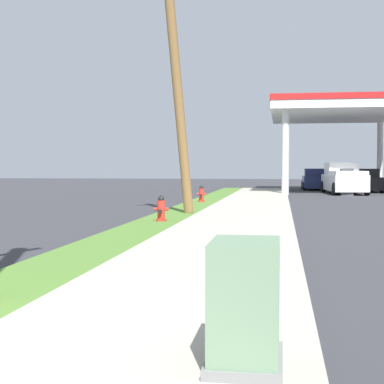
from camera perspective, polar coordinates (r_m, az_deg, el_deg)
name	(u,v)px	position (r m, az deg, el deg)	size (l,w,h in m)	color
sidewalk_slab	(123,369)	(4.98, -6.72, -16.58)	(3.20, 80.00, 0.12)	#A8A093
fire_hydrant_second	(161,210)	(17.08, -2.99, -1.74)	(0.42, 0.38, 0.74)	red
fire_hydrant_third	(201,195)	(26.62, 0.92, -0.25)	(0.42, 0.37, 0.74)	red
utility_pole_midground	(176,72)	(19.81, -1.56, 11.52)	(1.27, 2.00, 9.23)	olive
utility_cabinet	(245,308)	(4.74, 5.13, -11.10)	(0.59, 0.84, 0.99)	slate
car_black_by_near_pump	(364,181)	(41.75, 16.27, 1.00)	(2.04, 4.55, 1.57)	black
car_navy_by_far_pump	(315,180)	(44.95, 11.82, 1.14)	(1.95, 4.50, 1.57)	navy
truck_white_at_forecourt	(344,179)	(38.37, 14.42, 1.19)	(2.55, 5.55, 1.97)	white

